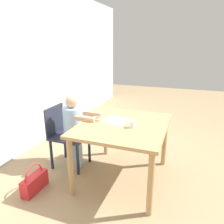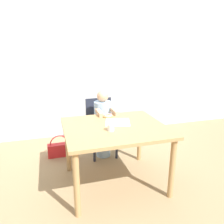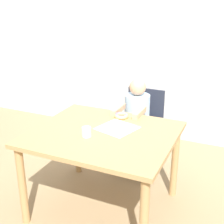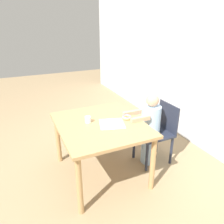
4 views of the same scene
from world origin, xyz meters
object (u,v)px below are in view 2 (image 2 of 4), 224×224
Objects in this scene: child_figure at (103,124)px; donut at (108,115)px; chair at (101,125)px; cup at (111,127)px; handbag at (60,149)px.

child_figure is 0.41m from donut.
chair reaches higher than donut.
chair is 6.57× the size of donut.
cup is at bearing -97.10° from chair.
child_figure is at bearing -90.00° from chair.
handbag is (-0.61, 0.04, -0.32)m from chair.
cup is at bearing -98.20° from child_figure.
donut is 0.99m from handbag.
chair is 0.69m from handbag.
chair is at bearing 87.10° from donut.
child_figure is 2.84× the size of handbag.
donut reaches higher than handbag.
cup reaches higher than handbag.
child_figure is 13.06× the size of cup.
child_figure reaches higher than handbag.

